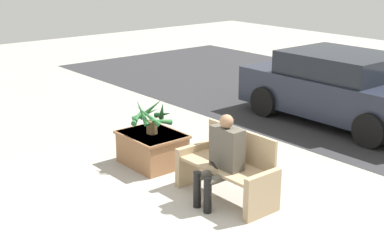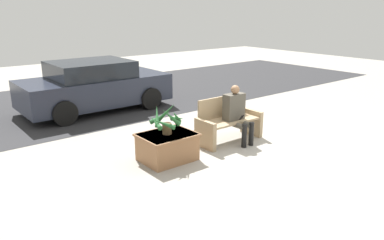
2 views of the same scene
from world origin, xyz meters
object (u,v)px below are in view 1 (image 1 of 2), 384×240
object	(u,v)px
person_seated	(222,155)
bench	(229,169)
parked_car	(342,88)
potted_plant	(151,116)
planter_box	(152,148)

from	to	relation	value
person_seated	bench	bearing A→B (deg)	110.30
parked_car	bench	bearing A→B (deg)	-74.61
person_seated	parked_car	size ratio (longest dim) A/B	0.31
potted_plant	person_seated	bearing A→B (deg)	-3.00
bench	planter_box	distance (m)	1.62
planter_box	parked_car	distance (m)	4.22
person_seated	planter_box	size ratio (longest dim) A/B	1.22
bench	person_seated	distance (m)	0.32
bench	planter_box	world-z (taller)	bench
bench	planter_box	size ratio (longest dim) A/B	1.46
bench	potted_plant	world-z (taller)	potted_plant
bench	person_seated	size ratio (longest dim) A/B	1.19
person_seated	potted_plant	world-z (taller)	person_seated
bench	parked_car	distance (m)	4.23
potted_plant	parked_car	world-z (taller)	parked_car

